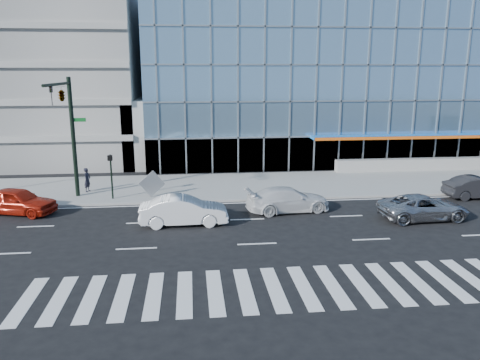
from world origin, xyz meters
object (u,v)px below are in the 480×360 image
(white_sedan, at_px, (184,211))
(dark_sedan, at_px, (479,187))
(silver_suv, at_px, (424,207))
(traffic_signal, at_px, (65,109))
(white_suv, at_px, (288,199))
(tilted_panel, at_px, (152,184))
(red_sedan, at_px, (17,201))
(pedestrian, at_px, (87,180))
(ped_signal_post, at_px, (111,170))

(white_sedan, distance_m, dark_sedan, 20.32)
(silver_suv, bearing_deg, traffic_signal, 72.56)
(white_suv, distance_m, tilted_panel, 9.39)
(white_suv, bearing_deg, dark_sedan, -90.97)
(dark_sedan, bearing_deg, silver_suv, 123.31)
(white_suv, height_order, red_sedan, red_sedan)
(white_suv, relative_size, pedestrian, 3.06)
(traffic_signal, bearing_deg, silver_suv, -14.68)
(silver_suv, bearing_deg, dark_sedan, -58.99)
(white_sedan, xyz_separation_m, dark_sedan, (20.01, 3.50, -0.06))
(white_sedan, xyz_separation_m, tilted_panel, (-2.19, 5.68, 0.24))
(ped_signal_post, bearing_deg, pedestrian, 133.43)
(dark_sedan, bearing_deg, tilted_panel, 83.92)
(silver_suv, relative_size, pedestrian, 3.06)
(silver_suv, distance_m, white_suv, 7.98)
(silver_suv, xyz_separation_m, white_sedan, (-14.01, 0.51, 0.09))
(silver_suv, distance_m, white_sedan, 14.02)
(tilted_panel, bearing_deg, silver_suv, -40.17)
(ped_signal_post, height_order, red_sedan, ped_signal_post)
(traffic_signal, distance_m, ped_signal_post, 4.75)
(ped_signal_post, relative_size, white_sedan, 0.60)
(ped_signal_post, bearing_deg, traffic_signal, -171.48)
(white_sedan, distance_m, red_sedan, 10.58)
(traffic_signal, distance_m, white_sedan, 10.37)
(pedestrian, bearing_deg, red_sedan, 161.46)
(tilted_panel, bearing_deg, white_sedan, -88.19)
(silver_suv, height_order, pedestrian, pedestrian)
(white_sedan, bearing_deg, pedestrian, 41.27)
(tilted_panel, bearing_deg, red_sedan, 178.67)
(white_suv, distance_m, white_sedan, 6.66)
(white_sedan, xyz_separation_m, pedestrian, (-6.85, 7.60, 0.18))
(white_suv, distance_m, dark_sedan, 13.72)
(white_suv, bearing_deg, pedestrian, 58.77)
(white_sedan, xyz_separation_m, red_sedan, (-10.11, 3.12, -0.01))
(ped_signal_post, relative_size, white_suv, 0.58)
(traffic_signal, xyz_separation_m, silver_suv, (21.31, -5.58, -5.44))
(dark_sedan, bearing_deg, red_sedan, 90.25)
(ped_signal_post, relative_size, tilted_panel, 2.31)
(traffic_signal, height_order, white_sedan, traffic_signal)
(red_sedan, bearing_deg, traffic_signal, -38.28)
(pedestrian, height_order, tilted_panel, tilted_panel)
(white_sedan, relative_size, dark_sedan, 1.08)
(traffic_signal, bearing_deg, dark_sedan, -3.29)
(dark_sedan, distance_m, pedestrian, 27.17)
(white_suv, height_order, dark_sedan, white_suv)
(ped_signal_post, xyz_separation_m, white_sedan, (4.80, -5.44, -1.32))
(white_sedan, bearing_deg, tilted_panel, 20.32)
(dark_sedan, bearing_deg, ped_signal_post, 85.05)
(white_sedan, relative_size, red_sedan, 1.05)
(traffic_signal, distance_m, silver_suv, 22.69)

